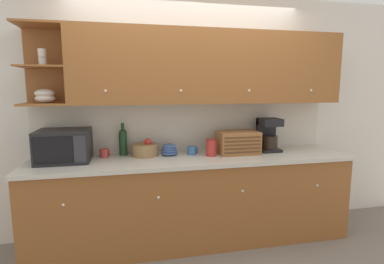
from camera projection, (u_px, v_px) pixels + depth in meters
The scene contains 14 objects.
ground_plane at pixel (188, 226), 3.51m from camera, with size 24.00×24.00×0.00m, color slate.
wall_back at pixel (187, 115), 3.35m from camera, with size 5.63×0.06×2.60m.
counter_unit at pixel (194, 199), 3.13m from camera, with size 3.25×0.68×0.90m.
backsplash_panel at pixel (188, 127), 3.33m from camera, with size 3.23×0.01×0.54m.
upper_cabinets at pixel (207, 68), 3.10m from camera, with size 3.23×0.39×0.74m.
microwave at pixel (64, 146), 2.86m from camera, with size 0.48×0.42×0.31m.
mug at pixel (104, 153), 3.04m from camera, with size 0.10×0.09×0.09m.
wine_bottle at pixel (123, 141), 3.12m from camera, with size 0.08×0.08×0.34m.
fruit_basket at pixel (145, 149), 3.10m from camera, with size 0.27×0.27×0.19m.
bowl_stack_on_counter at pixel (169, 150), 3.14m from camera, with size 0.18×0.18×0.12m.
mug_blue_second at pixel (192, 150), 3.16m from camera, with size 0.11×0.09×0.09m.
storage_canister at pixel (211, 147), 3.09m from camera, with size 0.11×0.11×0.18m.
bread_box at pixel (238, 142), 3.20m from camera, with size 0.43×0.29×0.24m.
coffee_maker at pixel (268, 135), 3.33m from camera, with size 0.22×0.23×0.37m.
Camera 1 is at (-0.66, -3.24, 1.61)m, focal length 28.00 mm.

